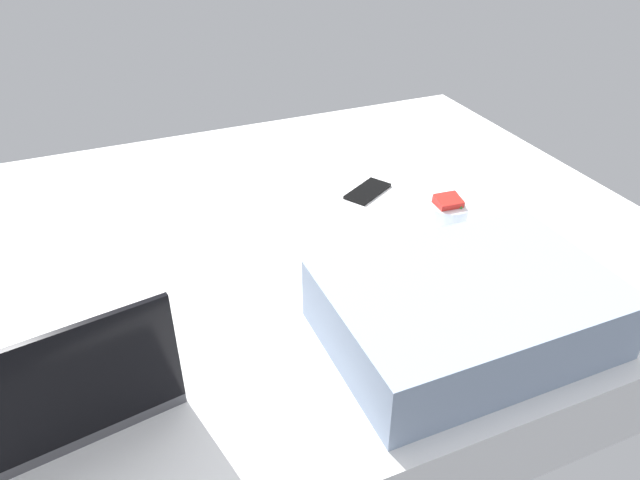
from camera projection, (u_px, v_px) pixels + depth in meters
bed_mattress at (288, 263)px, 150.99cm from camera, size 180.00×140.00×18.00cm
laptop at (69, 391)px, 97.30cm from camera, size 36.27×28.01×23.00cm
snack_cup at (447, 223)px, 138.32cm from camera, size 9.46×9.46×13.22cm
cell_phone at (368, 191)px, 163.16cm from camera, size 15.51×13.00×0.80cm
pillow at (466, 309)px, 111.48cm from camera, size 52.00×36.00×13.00cm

